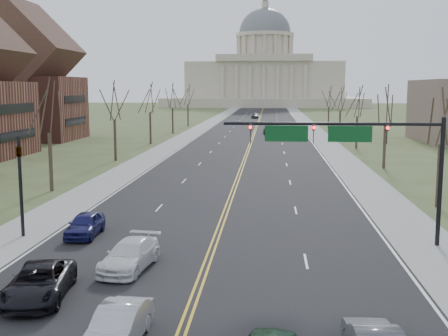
% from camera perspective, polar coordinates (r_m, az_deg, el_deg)
% --- Properties ---
extents(road, '(20.00, 380.00, 0.01)m').
position_cam_1_polar(road, '(128.21, 3.35, 4.27)').
color(road, black).
rests_on(road, ground).
extents(cross_road, '(120.00, 14.00, 0.01)m').
position_cam_1_polar(cross_road, '(25.64, -2.58, -11.88)').
color(cross_road, black).
rests_on(cross_road, ground).
extents(sidewalk_left, '(4.00, 380.00, 0.03)m').
position_cam_1_polar(sidewalk_left, '(129.06, -2.00, 4.31)').
color(sidewalk_left, gray).
rests_on(sidewalk_left, ground).
extents(sidewalk_right, '(4.00, 380.00, 0.03)m').
position_cam_1_polar(sidewalk_right, '(128.48, 8.72, 4.20)').
color(sidewalk_right, gray).
rests_on(sidewalk_right, ground).
extents(center_line, '(0.42, 380.00, 0.01)m').
position_cam_1_polar(center_line, '(128.21, 3.35, 4.28)').
color(center_line, gold).
rests_on(center_line, road).
extents(edge_line_left, '(0.15, 380.00, 0.01)m').
position_cam_1_polar(edge_line_left, '(128.82, -1.02, 4.31)').
color(edge_line_left, silver).
rests_on(edge_line_left, road).
extents(edge_line_right, '(0.15, 380.00, 0.01)m').
position_cam_1_polar(edge_line_right, '(128.35, 7.74, 4.22)').
color(edge_line_right, silver).
rests_on(edge_line_right, road).
extents(capitol, '(90.00, 60.00, 50.00)m').
position_cam_1_polar(capitol, '(267.86, 4.13, 9.36)').
color(capitol, beige).
rests_on(capitol, ground).
extents(signal_mast, '(12.12, 0.44, 7.20)m').
position_cam_1_polar(signal_mast, '(31.82, 12.56, 2.52)').
color(signal_mast, black).
rests_on(signal_mast, ground).
extents(signal_left, '(0.32, 0.36, 6.00)m').
position_cam_1_polar(signal_left, '(34.98, -20.01, -0.66)').
color(signal_left, black).
rests_on(signal_left, ground).
extents(tree_r_0, '(3.74, 3.74, 8.50)m').
position_cam_1_polar(tree_r_0, '(43.72, 21.27, 4.70)').
color(tree_r_0, '#33251E').
rests_on(tree_r_0, ground).
extents(tree_l_0, '(3.96, 3.96, 9.00)m').
position_cam_1_polar(tree_l_0, '(49.54, -17.42, 5.68)').
color(tree_l_0, '#33251E').
rests_on(tree_l_0, ground).
extents(tree_r_1, '(3.74, 3.74, 8.50)m').
position_cam_1_polar(tree_r_1, '(63.14, 16.14, 5.85)').
color(tree_r_1, '#33251E').
rests_on(tree_r_1, ground).
extents(tree_l_1, '(3.96, 3.96, 9.00)m').
position_cam_1_polar(tree_l_1, '(68.48, -11.10, 6.50)').
color(tree_l_1, '#33251E').
rests_on(tree_l_1, ground).
extents(tree_r_2, '(3.74, 3.74, 8.50)m').
position_cam_1_polar(tree_r_2, '(82.84, 13.43, 6.44)').
color(tree_r_2, '#33251E').
rests_on(tree_r_2, ground).
extents(tree_l_2, '(3.96, 3.96, 9.00)m').
position_cam_1_polar(tree_l_2, '(87.89, -7.54, 6.93)').
color(tree_l_2, '#33251E').
rests_on(tree_l_2, ground).
extents(tree_r_3, '(3.74, 3.74, 8.50)m').
position_cam_1_polar(tree_r_3, '(102.65, 11.76, 6.79)').
color(tree_r_3, '#33251E').
rests_on(tree_r_3, ground).
extents(tree_l_3, '(3.96, 3.96, 9.00)m').
position_cam_1_polar(tree_l_3, '(107.51, -5.27, 7.19)').
color(tree_l_3, '#33251E').
rests_on(tree_l_3, ground).
extents(tree_r_4, '(3.74, 3.74, 8.50)m').
position_cam_1_polar(tree_r_4, '(122.52, 10.62, 7.03)').
color(tree_r_4, '#33251E').
rests_on(tree_r_4, ground).
extents(tree_l_4, '(3.96, 3.96, 9.00)m').
position_cam_1_polar(tree_l_4, '(127.26, -3.70, 7.36)').
color(tree_l_4, '#33251E').
rests_on(tree_l_4, ground).
extents(bldg_left_far, '(17.10, 14.28, 23.25)m').
position_cam_1_polar(bldg_left_far, '(100.65, -19.57, 8.17)').
color(bldg_left_far, brown).
rests_on(bldg_left_far, ground).
extents(car_sb_inner_lead, '(1.68, 4.25, 1.38)m').
position_cam_1_polar(car_sb_inner_lead, '(20.23, -10.71, -15.57)').
color(car_sb_inner_lead, '#A4A7AC').
rests_on(car_sb_inner_lead, road).
extents(car_sb_outer_lead, '(3.01, 5.32, 1.40)m').
position_cam_1_polar(car_sb_outer_lead, '(25.18, -18.29, -10.97)').
color(car_sb_outer_lead, black).
rests_on(car_sb_outer_lead, road).
extents(car_sb_inner_second, '(2.53, 4.94, 1.37)m').
position_cam_1_polar(car_sb_inner_second, '(28.02, -9.56, -8.73)').
color(car_sb_inner_second, white).
rests_on(car_sb_inner_second, road).
extents(car_sb_outer_second, '(1.76, 4.15, 1.40)m').
position_cam_1_polar(car_sb_outer_second, '(34.54, -13.93, -5.59)').
color(car_sb_outer_second, '#171952').
rests_on(car_sb_outer_second, road).
extents(car_far_nb, '(2.88, 5.64, 1.53)m').
position_cam_1_polar(car_far_nb, '(106.39, 4.76, 3.86)').
color(car_far_nb, black).
rests_on(car_far_nb, road).
extents(car_far_sb, '(2.31, 4.92, 1.63)m').
position_cam_1_polar(car_far_sb, '(160.65, 3.16, 5.36)').
color(car_far_sb, '#4A4D51').
rests_on(car_far_sb, road).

